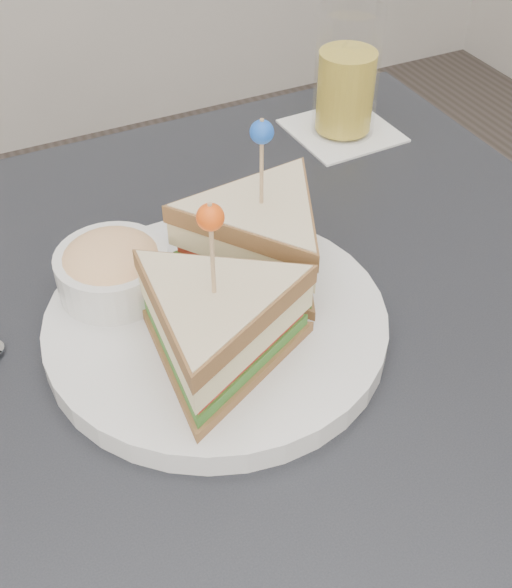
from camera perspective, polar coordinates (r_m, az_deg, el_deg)
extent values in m
cube|color=black|center=(0.64, -0.42, -5.14)|extent=(0.80, 0.80, 0.03)
cylinder|color=black|center=(1.25, 7.28, -1.14)|extent=(0.04, 0.04, 0.72)
cylinder|color=silver|center=(0.64, -3.08, -2.51)|extent=(0.31, 0.31, 0.02)
cylinder|color=silver|center=(0.63, -3.12, -1.77)|extent=(0.31, 0.31, 0.01)
cylinder|color=tan|center=(0.52, -3.40, 2.86)|extent=(0.00, 0.00, 0.09)
sphere|color=#E14A0E|center=(0.50, -3.55, 5.96)|extent=(0.02, 0.02, 0.02)
cylinder|color=tan|center=(0.61, 0.44, 9.60)|extent=(0.00, 0.00, 0.09)
sphere|color=#174AB2|center=(0.59, 0.45, 12.43)|extent=(0.02, 0.02, 0.02)
cylinder|color=silver|center=(0.65, -10.98, 1.50)|extent=(0.10, 0.10, 0.04)
ellipsoid|color=#E0B772|center=(0.64, -11.15, 2.53)|extent=(0.09, 0.09, 0.04)
cube|color=white|center=(0.93, 6.67, 12.44)|extent=(0.12, 0.12, 0.00)
cylinder|color=gold|center=(0.90, 6.94, 15.35)|extent=(0.07, 0.07, 0.09)
cylinder|color=white|center=(0.89, 7.06, 16.69)|extent=(0.08, 0.08, 0.15)
cube|color=white|center=(0.90, 7.43, 18.14)|extent=(0.02, 0.02, 0.02)
cube|color=white|center=(0.88, 6.70, 17.34)|extent=(0.02, 0.02, 0.02)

